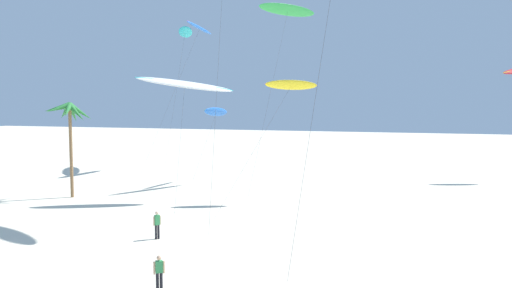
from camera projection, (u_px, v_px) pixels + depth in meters
palm_tree_1 at (69, 116)px, 42.11m from camera, size 3.94×3.90×8.51m
flying_kite_1 at (185, 32)px, 63.47m from camera, size 6.24×8.07×18.93m
flying_kite_2 at (200, 28)px, 60.72m from camera, size 4.49×11.72×18.73m
flying_kite_3 at (288, 10)px, 50.00m from camera, size 4.96×13.28×18.87m
flying_kite_5 at (185, 84)px, 40.94m from camera, size 8.11×7.85×10.99m
flying_kite_6 at (216, 112)px, 50.48m from camera, size 1.33×7.88×8.26m
flying_kite_8 at (291, 85)px, 40.67m from camera, size 5.73×9.82×10.53m
person_foreground_walker at (159, 271)px, 21.08m from camera, size 0.42×0.35×1.59m
person_near_left at (157, 224)px, 29.25m from camera, size 0.35×0.42×1.74m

